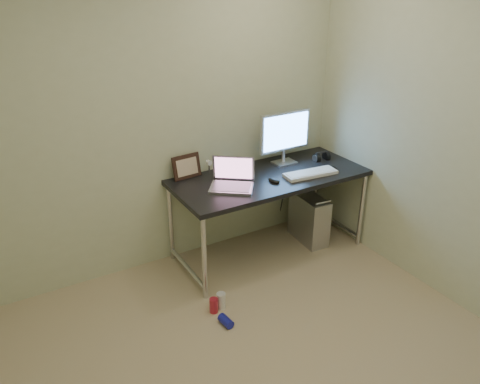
# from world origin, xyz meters

# --- Properties ---
(wall_back) EXTENTS (3.50, 0.02, 2.50)m
(wall_back) POSITION_xyz_m (0.00, 1.75, 1.25)
(wall_back) COLOR beige
(wall_back) RESTS_ON ground
(desk) EXTENTS (1.68, 0.73, 0.75)m
(desk) POSITION_xyz_m (0.91, 1.38, 0.68)
(desk) COLOR black
(desk) RESTS_ON ground
(tower_computer) EXTENTS (0.22, 0.45, 0.48)m
(tower_computer) POSITION_xyz_m (1.35, 1.36, 0.23)
(tower_computer) COLOR #B8B8BD
(tower_computer) RESTS_ON ground
(cable_a) EXTENTS (0.01, 0.16, 0.69)m
(cable_a) POSITION_xyz_m (1.30, 1.70, 0.40)
(cable_a) COLOR black
(cable_a) RESTS_ON ground
(cable_b) EXTENTS (0.02, 0.11, 0.71)m
(cable_b) POSITION_xyz_m (1.39, 1.68, 0.38)
(cable_b) COLOR black
(cable_b) RESTS_ON ground
(can_red) EXTENTS (0.08, 0.08, 0.12)m
(can_red) POSITION_xyz_m (0.09, 0.87, 0.06)
(can_red) COLOR #BA2336
(can_red) RESTS_ON ground
(can_white) EXTENTS (0.07, 0.07, 0.13)m
(can_white) POSITION_xyz_m (0.16, 0.88, 0.06)
(can_white) COLOR white
(can_white) RESTS_ON ground
(can_blue) EXTENTS (0.08, 0.13, 0.07)m
(can_blue) POSITION_xyz_m (0.09, 0.70, 0.03)
(can_blue) COLOR #1A1DA6
(can_blue) RESTS_ON ground
(laptop) EXTENTS (0.44, 0.43, 0.23)m
(laptop) POSITION_xyz_m (0.52, 1.35, 0.80)
(laptop) COLOR silver
(laptop) RESTS_ON desk
(monitor) EXTENTS (0.51, 0.15, 0.47)m
(monitor) POSITION_xyz_m (1.18, 1.56, 1.03)
(monitor) COLOR silver
(monitor) RESTS_ON desk
(keyboard) EXTENTS (0.48, 0.20, 0.03)m
(keyboard) POSITION_xyz_m (1.21, 1.21, 0.76)
(keyboard) COLOR white
(keyboard) RESTS_ON desk
(mouse_right) EXTENTS (0.07, 0.11, 0.04)m
(mouse_right) POSITION_xyz_m (1.47, 1.23, 0.77)
(mouse_right) COLOR black
(mouse_right) RESTS_ON desk
(mouse_left) EXTENTS (0.08, 0.12, 0.04)m
(mouse_left) POSITION_xyz_m (0.87, 1.25, 0.77)
(mouse_left) COLOR black
(mouse_left) RESTS_ON desk
(headphones) EXTENTS (0.15, 0.09, 0.10)m
(headphones) POSITION_xyz_m (1.53, 1.45, 0.78)
(headphones) COLOR black
(headphones) RESTS_ON desk
(picture_frame) EXTENTS (0.26, 0.09, 0.20)m
(picture_frame) POSITION_xyz_m (0.28, 1.70, 0.85)
(picture_frame) COLOR black
(picture_frame) RESTS_ON desk
(webcam) EXTENTS (0.05, 0.04, 0.13)m
(webcam) POSITION_xyz_m (0.47, 1.66, 0.85)
(webcam) COLOR silver
(webcam) RESTS_ON desk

